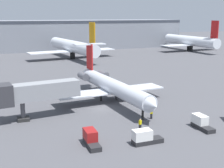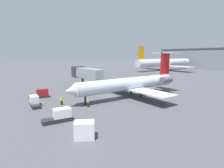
{
  "view_description": "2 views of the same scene",
  "coord_description": "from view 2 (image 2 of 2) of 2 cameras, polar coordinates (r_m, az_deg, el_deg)",
  "views": [
    {
      "loc": [
        -16.79,
        -49.41,
        16.1
      ],
      "look_at": [
        3.08,
        3.02,
        3.49
      ],
      "focal_mm": 49.82,
      "sensor_mm": 36.0,
      "label": 1
    },
    {
      "loc": [
        35.23,
        -20.16,
        9.51
      ],
      "look_at": [
        1.16,
        -0.41,
        2.99
      ],
      "focal_mm": 28.9,
      "sensor_mm": 36.0,
      "label": 2
    }
  ],
  "objects": [
    {
      "name": "baggage_tug_spare",
      "position": [
        36.33,
        -23.29,
        -5.2
      ],
      "size": [
        4.02,
        1.45,
        1.9
      ],
      "color": "#262628",
      "rests_on": "ground_plane"
    },
    {
      "name": "baggage_tug_trailing",
      "position": [
        27.07,
        -16.16,
        -9.68
      ],
      "size": [
        1.41,
        4.0,
        1.9
      ],
      "color": "#262628",
      "rests_on": "ground_plane"
    },
    {
      "name": "ground_crew_marshaller",
      "position": [
        33.24,
        -7.66,
        -5.78
      ],
      "size": [
        0.47,
        0.38,
        1.69
      ],
      "color": "black",
      "rests_on": "ground_plane"
    },
    {
      "name": "jet_bridge",
      "position": [
        50.83,
        -8.45,
        3.41
      ],
      "size": [
        13.21,
        4.57,
        6.0
      ],
      "color": "gray",
      "rests_on": "ground_plane"
    },
    {
      "name": "ground_crew_loader",
      "position": [
        35.59,
        -15.68,
        -5.03
      ],
      "size": [
        0.47,
        0.41,
        1.69
      ],
      "color": "black",
      "rests_on": "ground_plane"
    },
    {
      "name": "regional_jet",
      "position": [
        40.49,
        6.41,
        0.3
      ],
      "size": [
        21.21,
        29.69,
        9.95
      ],
      "color": "silver",
      "rests_on": "ground_plane"
    },
    {
      "name": "ground_plane",
      "position": [
        41.7,
        -0.31,
        -3.86
      ],
      "size": [
        400.0,
        400.0,
        0.1
      ],
      "primitive_type": "cube",
      "color": "#4C4C51"
    },
    {
      "name": "cargo_container_uld",
      "position": [
        21.41,
        -8.72,
        -14.17
      ],
      "size": [
        2.44,
        2.75,
        1.97
      ],
      "color": "silver",
      "rests_on": "ground_plane"
    },
    {
      "name": "baggage_tug_lead",
      "position": [
        42.85,
        -21.61,
        -2.95
      ],
      "size": [
        1.49,
        4.03,
        1.9
      ],
      "color": "#262628",
      "rests_on": "ground_plane"
    },
    {
      "name": "parked_airliner_west_end",
      "position": [
        112.97,
        16.31,
        6.46
      ],
      "size": [
        36.32,
        43.06,
        13.75
      ],
      "color": "silver",
      "rests_on": "ground_plane"
    }
  ]
}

